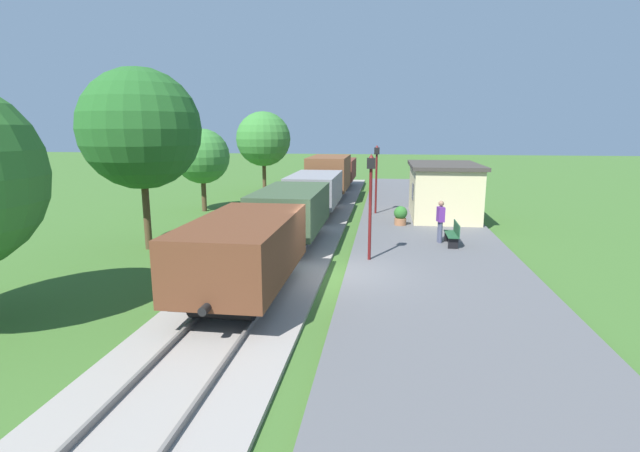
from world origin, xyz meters
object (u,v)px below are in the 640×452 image
object	(u,v)px
freight_train	(316,190)
station_hut	(443,190)
lamp_post_far	(377,167)
tree_trackside_far	(202,156)
bench_near_hut	(453,233)
tree_field_left	(263,139)
person_waiting	(440,220)
lamp_post_near	(371,188)
tree_trackside_mid	(140,129)
potted_planter	(400,215)

from	to	relation	value
freight_train	station_hut	distance (m)	6.82
lamp_post_far	tree_trackside_far	bearing A→B (deg)	175.60
freight_train	bench_near_hut	xyz separation A→B (m)	(6.52, -6.92, -0.74)
lamp_post_far	tree_field_left	world-z (taller)	tree_field_left
freight_train	bench_near_hut	bearing A→B (deg)	-46.72
person_waiting	lamp_post_near	distance (m)	4.36
lamp_post_far	station_hut	bearing A→B (deg)	-7.40
person_waiting	tree_trackside_mid	distance (m)	12.33
freight_train	potted_planter	size ratio (longest dim) A/B	35.59
person_waiting	tree_trackside_mid	world-z (taller)	tree_trackside_mid
freight_train	tree_trackside_far	world-z (taller)	tree_trackside_far
person_waiting	tree_trackside_mid	size ratio (longest dim) A/B	0.24
tree_trackside_mid	person_waiting	bearing A→B (deg)	8.18
station_hut	tree_field_left	xyz separation A→B (m)	(-12.17, 9.90, 2.40)
potted_planter	lamp_post_far	bearing A→B (deg)	111.89
lamp_post_far	tree_trackside_mid	distance (m)	12.30
bench_near_hut	person_waiting	xyz separation A→B (m)	(-0.48, 0.40, 0.46)
lamp_post_near	lamp_post_far	size ratio (longest dim) A/B	1.00
station_hut	tree_trackside_mid	size ratio (longest dim) A/B	0.82
bench_near_hut	person_waiting	size ratio (longest dim) A/B	0.88
tree_trackside_mid	tree_trackside_far	size ratio (longest dim) A/B	1.47
freight_train	tree_field_left	world-z (taller)	tree_field_left
potted_planter	tree_trackside_mid	world-z (taller)	tree_trackside_mid
tree_trackside_mid	tree_field_left	size ratio (longest dim) A/B	1.16
tree_trackside_far	bench_near_hut	bearing A→B (deg)	-30.04
lamp_post_far	tree_trackside_far	size ratio (longest dim) A/B	0.77
person_waiting	tree_field_left	world-z (taller)	tree_field_left
bench_near_hut	tree_trackside_far	distance (m)	15.59
tree_trackside_mid	lamp_post_far	bearing A→B (deg)	42.55
freight_train	tree_field_left	size ratio (longest dim) A/B	5.35
tree_trackside_mid	bench_near_hut	bearing A→B (deg)	6.03
tree_trackside_mid	station_hut	bearing A→B (deg)	31.95
tree_trackside_far	person_waiting	bearing A→B (deg)	-29.65
lamp_post_far	tree_field_left	distance (m)	12.89
freight_train	lamp_post_near	bearing A→B (deg)	-70.83
lamp_post_far	tree_trackside_far	world-z (taller)	tree_trackside_far
bench_near_hut	lamp_post_far	xyz separation A→B (m)	(-3.21, 6.93, 2.08)
potted_planter	station_hut	bearing A→B (deg)	50.07
bench_near_hut	potted_planter	distance (m)	4.27
bench_near_hut	potted_planter	bearing A→B (deg)	117.25
bench_near_hut	tree_trackside_mid	xyz separation A→B (m)	(-12.16, -1.28, 4.04)
potted_planter	lamp_post_far	world-z (taller)	lamp_post_far
person_waiting	potted_planter	size ratio (longest dim) A/B	1.87
lamp_post_near	tree_field_left	size ratio (longest dim) A/B	0.61
lamp_post_near	tree_field_left	world-z (taller)	tree_field_left
lamp_post_near	potted_planter	bearing A→B (deg)	78.88
station_hut	person_waiting	distance (m)	6.14
tree_trackside_far	station_hut	bearing A→B (deg)	-5.17
bench_near_hut	lamp_post_far	world-z (taller)	lamp_post_far
bench_near_hut	tree_field_left	distance (m)	20.51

